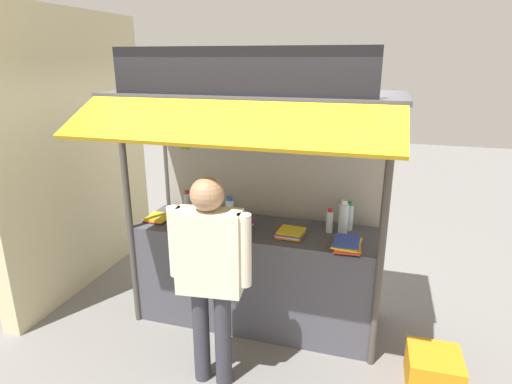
# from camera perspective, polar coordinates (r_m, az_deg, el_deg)

# --- Properties ---
(ground_plane) EXTENTS (20.00, 20.00, 0.00)m
(ground_plane) POSITION_cam_1_polar(r_m,az_deg,el_deg) (4.42, 0.00, -16.68)
(ground_plane) COLOR slate
(stall_counter) EXTENTS (2.25, 0.67, 0.98)m
(stall_counter) POSITION_cam_1_polar(r_m,az_deg,el_deg) (4.17, 0.00, -11.09)
(stall_counter) COLOR #4C4C56
(stall_counter) RESTS_ON ground
(stall_structure) EXTENTS (2.45, 1.51, 2.58)m
(stall_structure) POSITION_cam_1_polar(r_m,az_deg,el_deg) (3.86, 0.38, 3.57)
(stall_structure) COLOR #4C4742
(stall_structure) RESTS_ON ground
(water_bottle_front_right) EXTENTS (0.09, 0.09, 0.31)m
(water_bottle_front_right) POSITION_cam_1_polar(r_m,az_deg,el_deg) (3.86, 11.68, -3.46)
(water_bottle_front_right) COLOR silver
(water_bottle_front_right) RESTS_ON stall_counter
(water_bottle_far_left) EXTENTS (0.07, 0.07, 0.26)m
(water_bottle_far_left) POSITION_cam_1_polar(r_m,az_deg,el_deg) (4.11, -5.25, -2.21)
(water_bottle_far_left) COLOR silver
(water_bottle_far_left) RESTS_ON stall_counter
(water_bottle_right) EXTENTS (0.07, 0.07, 0.26)m
(water_bottle_right) POSITION_cam_1_polar(r_m,az_deg,el_deg) (4.29, -9.23, -1.53)
(water_bottle_right) COLOR silver
(water_bottle_right) RESTS_ON stall_counter
(water_bottle_mid_right) EXTENTS (0.08, 0.08, 0.27)m
(water_bottle_mid_right) POSITION_cam_1_polar(r_m,az_deg,el_deg) (3.96, 12.41, -3.26)
(water_bottle_mid_right) COLOR silver
(water_bottle_mid_right) RESTS_ON stall_counter
(water_bottle_mid_left) EXTENTS (0.08, 0.08, 0.28)m
(water_bottle_mid_left) POSITION_cam_1_polar(r_m,az_deg,el_deg) (3.99, -3.53, -2.65)
(water_bottle_mid_left) COLOR silver
(water_bottle_mid_left) RESTS_ON stall_counter
(water_bottle_far_right) EXTENTS (0.06, 0.06, 0.23)m
(water_bottle_far_right) POSITION_cam_1_polar(r_m,az_deg,el_deg) (3.88, 9.88, -3.89)
(water_bottle_far_right) COLOR silver
(water_bottle_far_right) RESTS_ON stall_counter
(magazine_stack_left) EXTENTS (0.25, 0.25, 0.05)m
(magazine_stack_left) POSITION_cam_1_polar(r_m,az_deg,el_deg) (3.79, 4.65, -5.52)
(magazine_stack_left) COLOR orange
(magazine_stack_left) RESTS_ON stall_counter
(magazine_stack_rear_center) EXTENTS (0.21, 0.27, 0.08)m
(magazine_stack_rear_center) POSITION_cam_1_polar(r_m,az_deg,el_deg) (3.88, -2.13, -4.71)
(magazine_stack_rear_center) COLOR blue
(magazine_stack_rear_center) RESTS_ON stall_counter
(magazine_stack_back_left) EXTENTS (0.24, 0.25, 0.04)m
(magazine_stack_back_left) POSITION_cam_1_polar(r_m,az_deg,el_deg) (4.25, -13.02, -3.42)
(magazine_stack_back_left) COLOR black
(magazine_stack_back_left) RESTS_ON stall_counter
(magazine_stack_front_left) EXTENTS (0.24, 0.32, 0.07)m
(magazine_stack_front_left) POSITION_cam_1_polar(r_m,az_deg,el_deg) (3.60, 12.18, -7.00)
(magazine_stack_front_left) COLOR black
(magazine_stack_front_left) RESTS_ON stall_counter
(banana_bunch_leftmost) EXTENTS (0.11, 0.11, 0.25)m
(banana_bunch_leftmost) POSITION_cam_1_polar(r_m,az_deg,el_deg) (3.37, -6.06, 7.77)
(banana_bunch_leftmost) COLOR #332D23
(banana_bunch_inner_right) EXTENTS (0.09, 0.09, 0.26)m
(banana_bunch_inner_right) POSITION_cam_1_polar(r_m,az_deg,el_deg) (3.16, 7.46, 6.77)
(banana_bunch_inner_right) COLOR #332D23
(banana_bunch_rightmost) EXTENTS (0.11, 0.11, 0.32)m
(banana_bunch_rightmost) POSITION_cam_1_polar(r_m,az_deg,el_deg) (3.48, -9.53, 6.77)
(banana_bunch_rightmost) COLOR #332D23
(banana_bunch_inner_left) EXTENTS (0.10, 0.09, 0.28)m
(banana_bunch_inner_left) POSITION_cam_1_polar(r_m,az_deg,el_deg) (3.22, 2.28, 6.82)
(banana_bunch_inner_left) COLOR #332D23
(vendor_person) EXTENTS (0.65, 0.26, 1.70)m
(vendor_person) POSITION_cam_1_polar(r_m,az_deg,el_deg) (3.20, -6.26, -9.84)
(vendor_person) COLOR #383842
(vendor_person) RESTS_ON ground
(plastic_crate) EXTENTS (0.41, 0.41, 0.28)m
(plastic_crate) POSITION_cam_1_polar(r_m,az_deg,el_deg) (3.89, 22.79, -21.23)
(plastic_crate) COLOR orange
(plastic_crate) RESTS_ON ground
(neighbour_wall) EXTENTS (0.20, 2.40, 2.98)m
(neighbour_wall) POSITION_cam_1_polar(r_m,az_deg,el_deg) (5.06, -23.00, 4.81)
(neighbour_wall) COLOR beige
(neighbour_wall) RESTS_ON ground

